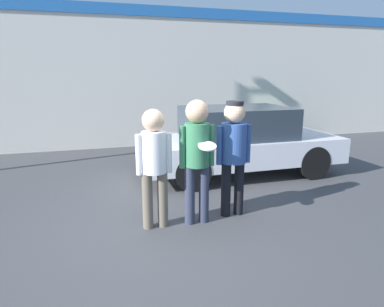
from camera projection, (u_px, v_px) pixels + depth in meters
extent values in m
plane|color=#3F3F42|center=(171.00, 223.00, 5.12)|extent=(56.00, 56.00, 0.00)
cube|color=silver|center=(125.00, 78.00, 10.04)|extent=(24.00, 0.18, 4.08)
cube|color=#2666B2|center=(122.00, 9.00, 9.50)|extent=(24.00, 0.04, 0.30)
cylinder|color=#665B4C|center=(148.00, 201.00, 4.88)|extent=(0.15, 0.15, 0.83)
cylinder|color=#665B4C|center=(163.00, 199.00, 4.94)|extent=(0.15, 0.15, 0.83)
cylinder|color=silver|center=(154.00, 152.00, 4.75)|extent=(0.34, 0.34, 0.59)
cylinder|color=silver|center=(139.00, 155.00, 4.70)|extent=(0.09, 0.09, 0.57)
cylinder|color=silver|center=(169.00, 153.00, 4.81)|extent=(0.09, 0.09, 0.57)
sphere|color=#DBB28E|center=(153.00, 120.00, 4.65)|extent=(0.31, 0.31, 0.31)
cylinder|color=#2D3347|center=(190.00, 195.00, 5.03)|extent=(0.15, 0.15, 0.88)
cylinder|color=#2D3347|center=(204.00, 194.00, 5.09)|extent=(0.15, 0.15, 0.88)
cylinder|color=#33724C|center=(197.00, 145.00, 4.88)|extent=(0.36, 0.36, 0.62)
cylinder|color=#33724C|center=(182.00, 147.00, 4.83)|extent=(0.09, 0.09, 0.60)
cylinder|color=#33724C|center=(211.00, 145.00, 4.95)|extent=(0.09, 0.09, 0.60)
sphere|color=tan|center=(197.00, 112.00, 4.78)|extent=(0.33, 0.33, 0.33)
cylinder|color=white|center=(207.00, 146.00, 4.66)|extent=(0.26, 0.25, 0.10)
cylinder|color=black|center=(226.00, 190.00, 5.31)|extent=(0.15, 0.15, 0.85)
cylinder|color=black|center=(239.00, 188.00, 5.37)|extent=(0.15, 0.15, 0.85)
cylinder|color=#2D4C8C|center=(234.00, 143.00, 5.17)|extent=(0.39, 0.39, 0.61)
cylinder|color=#2D4C8C|center=(219.00, 145.00, 5.11)|extent=(0.09, 0.09, 0.59)
cylinder|color=#2D4C8C|center=(248.00, 144.00, 5.25)|extent=(0.09, 0.09, 0.59)
sphere|color=#DBB28E|center=(235.00, 113.00, 5.07)|extent=(0.32, 0.32, 0.32)
cylinder|color=black|center=(235.00, 103.00, 5.04)|extent=(0.26, 0.26, 0.06)
cube|color=silver|center=(239.00, 149.00, 7.55)|extent=(4.30, 1.83, 0.53)
cube|color=#28333D|center=(237.00, 122.00, 7.39)|extent=(2.24, 1.58, 0.65)
cylinder|color=black|center=(274.00, 147.00, 8.73)|extent=(0.71, 0.22, 0.71)
cylinder|color=black|center=(313.00, 162.00, 7.21)|extent=(0.71, 0.22, 0.71)
cylinder|color=black|center=(172.00, 154.00, 7.98)|extent=(0.71, 0.22, 0.71)
cylinder|color=black|center=(192.00, 173.00, 6.46)|extent=(0.71, 0.22, 0.71)
sphere|color=#2D6B33|center=(282.00, 125.00, 11.06)|extent=(1.10, 1.10, 1.10)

